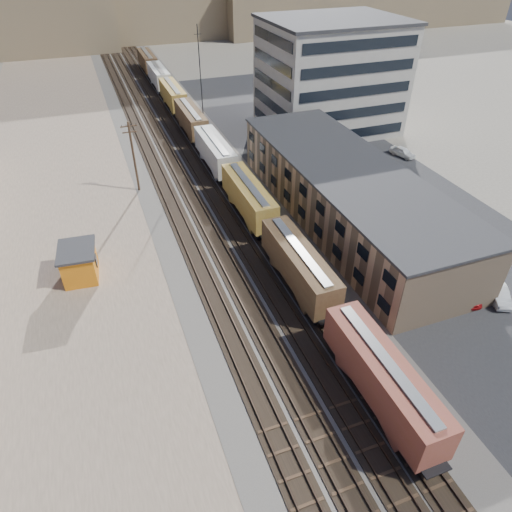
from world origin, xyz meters
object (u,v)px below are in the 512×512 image
object	(u,v)px
maintenance_shed	(79,263)
parked_car_blue	(315,122)
parked_car_silver	(478,256)
utility_pole_north	(134,155)
parked_car_red	(465,293)
parked_car_white	(498,294)
freight_train	(202,134)

from	to	relation	value
maintenance_shed	parked_car_blue	xyz separation A→B (m)	(43.95, 32.49, -1.15)
parked_car_silver	parked_car_blue	bearing A→B (deg)	8.76
utility_pole_north	maintenance_shed	xyz separation A→B (m)	(-8.77, -17.74, -3.47)
parked_car_red	parked_car_white	world-z (taller)	parked_car_red
freight_train	utility_pole_north	distance (m)	16.48
parked_car_white	parked_car_blue	size ratio (longest dim) A/B	0.90
parked_car_red	parked_car_silver	xyz separation A→B (m)	(5.85, 4.61, -0.07)
parked_car_silver	freight_train	bearing A→B (deg)	38.25
parked_car_red	parked_car_white	bearing A→B (deg)	-12.98
freight_train	parked_car_blue	distance (m)	23.34
freight_train	parked_car_red	distance (m)	48.12
freight_train	parked_car_red	world-z (taller)	freight_train
parked_car_blue	freight_train	bearing A→B (deg)	150.95
maintenance_shed	parked_car_red	size ratio (longest dim) A/B	1.19
parked_car_white	parked_car_blue	world-z (taller)	parked_car_white
freight_train	maintenance_shed	distance (m)	35.39
parked_car_white	parked_car_silver	world-z (taller)	parked_car_white
parked_car_white	parked_car_blue	xyz separation A→B (m)	(4.83, 51.04, -0.05)
freight_train	utility_pole_north	size ratio (longest dim) A/B	11.97
parked_car_blue	parked_car_silver	bearing A→B (deg)	-131.78
freight_train	parked_car_white	distance (m)	50.36
utility_pole_north	parked_car_white	bearing A→B (deg)	-50.09
freight_train	parked_car_white	bearing A→B (deg)	-68.98
parked_car_red	utility_pole_north	bearing A→B (deg)	137.04
freight_train	maintenance_shed	bearing A→B (deg)	-126.55
utility_pole_north	parked_car_silver	world-z (taller)	utility_pole_north
freight_train	parked_car_white	size ratio (longest dim) A/B	27.18
utility_pole_north	parked_car_red	distance (m)	44.59
parked_car_red	parked_car_white	xyz separation A→B (m)	(3.12, -1.27, -0.01)
parked_car_red	parked_car_blue	world-z (taller)	parked_car_red
maintenance_shed	parked_car_red	xyz separation A→B (m)	(36.00, -17.28, -1.09)
parked_car_silver	parked_car_red	bearing A→B (deg)	139.67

